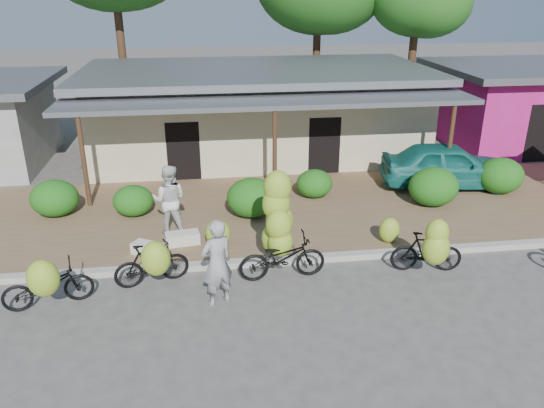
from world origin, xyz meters
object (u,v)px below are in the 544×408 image
Objects in this scene: bystander at (170,200)px; teal_van at (448,165)px; bike_left at (152,263)px; bike_center at (280,237)px; bike_far_left at (47,284)px; bike_right at (430,249)px; sack_near at (182,238)px; vendor at (217,263)px; sack_far at (148,249)px.

bystander reaches higher than teal_van.
bike_left is at bearing 93.29° from bystander.
bystander is 0.44× the size of teal_van.
bystander is (-2.57, 2.27, 0.14)m from bike_center.
bike_far_left is 1.12× the size of bike_right.
bike_center is 1.28× the size of bystander.
sack_near is 0.45× the size of bystander.
bystander is (-0.29, 0.68, 0.80)m from sack_near.
bike_far_left is 12.43m from teal_van.
vendor is (0.80, -2.68, 0.69)m from sack_near.
bike_far_left is at bearing 122.86° from teal_van.
bike_center reaches higher than vendor.
sack_far is (-3.11, 1.14, -0.66)m from bike_center.
vendor is at bearing -53.68° from sack_far.
bike_right is at bearing -103.35° from bike_center.
teal_van is (9.08, 4.87, 0.24)m from bike_left.
teal_van is at bearing 19.70° from sack_near.
bike_far_left is at bearing -31.72° from vendor.
sack_far is (-6.48, 1.72, -0.42)m from bike_right.
bike_right is 6.06m from sack_near.
bike_right is 4.88m from vendor.
bike_right is at bearing -108.07° from bike_left.
teal_van is at bearing -19.35° from bike_right.
teal_van is (2.85, 5.21, 0.17)m from bike_right.
bystander is 9.10m from teal_van.
sack_far is at bearing 117.41° from teal_van.
bike_far_left is 2.17m from bike_left.
bystander is at bearing -21.80° from bike_left.
bike_left is (2.09, 0.57, 0.03)m from bike_far_left.
bike_center is at bearing 148.58° from bystander.
bystander reaches higher than vendor.
vendor is at bearing 118.13° from bystander.
bike_left is 1.67m from vendor.
vendor reaches higher than sack_near.
bike_left is at bearing 125.09° from teal_van.
bike_right reaches higher than teal_van.
teal_van is at bearing -56.95° from bike_center.
sack_near is 2.88m from vendor.
bike_far_left is 5.03m from bike_center.
bike_right is at bearing -101.94° from bike_far_left.
bike_right is 2.02× the size of sack_near.
vendor is (3.48, -0.27, 0.38)m from bike_far_left.
bystander is (0.30, 2.51, 0.45)m from bike_left.
vendor is at bearing -73.45° from sack_near.
bike_center is 2.85× the size of sack_near.
sack_far is 1.49m from bystander.
sack_far is at bearing 74.45° from bystander.
sack_near is at bearing -32.98° from bike_left.
bike_right reaches higher than sack_far.
sack_near is at bearing 28.36° from sack_far.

